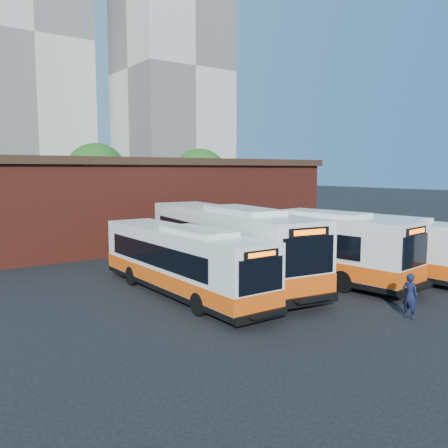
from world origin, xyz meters
TOP-DOWN VIEW (x-y plane):
  - ground at (0.00, 0.00)m, footprint 220.00×220.00m
  - bus_west at (-5.42, 3.58)m, footprint 2.48×11.48m
  - bus_midwest at (-1.98, 4.93)m, footprint 4.54×14.09m
  - bus_mideast at (1.47, 3.24)m, footprint 4.39×13.14m
  - bus_east at (5.21, 1.93)m, footprint 3.71×11.78m
  - transit_worker at (-0.14, -4.34)m, footprint 0.44×0.64m
  - depot_building at (0.00, 20.00)m, footprint 28.60×12.60m
  - tree_mid at (2.00, 34.00)m, footprint 6.56×6.56m
  - tree_east at (13.00, 31.00)m, footprint 6.24×6.24m
  - tower_center at (7.00, 86.00)m, footprint 22.00×20.00m
  - tower_right at (30.00, 68.00)m, footprint 18.00×18.00m

SIDE VIEW (x-z plane):
  - ground at x=0.00m, z-range 0.00..0.00m
  - transit_worker at x=-0.14m, z-range 0.00..1.72m
  - bus_west at x=-5.42m, z-range -0.14..2.97m
  - bus_east at x=5.21m, z-range -0.15..3.02m
  - bus_mideast at x=1.47m, z-range -0.16..3.37m
  - bus_midwest at x=-1.98m, z-range -0.17..3.61m
  - depot_building at x=0.00m, z-range 0.06..6.46m
  - tree_east at x=13.00m, z-range 0.85..8.81m
  - tree_mid at x=2.00m, z-range 0.90..9.26m
  - tower_right at x=30.00m, z-range -0.26..48.94m
  - tower_center at x=7.00m, z-range -0.26..60.94m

